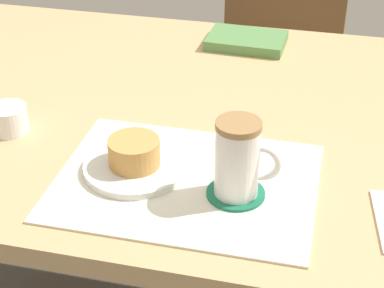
{
  "coord_description": "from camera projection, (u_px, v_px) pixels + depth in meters",
  "views": [
    {
      "loc": [
        0.28,
        -1.07,
        1.33
      ],
      "look_at": [
        0.08,
        -0.2,
        0.78
      ],
      "focal_mm": 60.0,
      "sensor_mm": 36.0,
      "label": 1
    }
  ],
  "objects": [
    {
      "name": "dining_table",
      "position": [
        178.0,
        137.0,
        1.3
      ],
      "size": [
        1.29,
        0.9,
        0.73
      ],
      "color": "tan",
      "rests_on": "ground_plane"
    },
    {
      "name": "wooden_chair",
      "position": [
        275.0,
        61.0,
        2.01
      ],
      "size": [
        0.44,
        0.44,
        0.85
      ],
      "rotation": [
        0.0,
        0.0,
        3.09
      ],
      "color": "brown",
      "rests_on": "ground_plane"
    },
    {
      "name": "placemat",
      "position": [
        186.0,
        182.0,
        1.04
      ],
      "size": [
        0.42,
        0.32,
        0.0
      ],
      "primitive_type": "cube",
      "color": "silver",
      "rests_on": "dining_table"
    },
    {
      "name": "pastry_plate",
      "position": [
        135.0,
        167.0,
        1.07
      ],
      "size": [
        0.17,
        0.17,
        0.01
      ],
      "primitive_type": "cylinder",
      "color": "silver",
      "rests_on": "placemat"
    },
    {
      "name": "pastry",
      "position": [
        134.0,
        152.0,
        1.05
      ],
      "size": [
        0.09,
        0.09,
        0.05
      ],
      "primitive_type": "cylinder",
      "color": "tan",
      "rests_on": "pastry_plate"
    },
    {
      "name": "coffee_coaster",
      "position": [
        236.0,
        193.0,
        1.01
      ],
      "size": [
        0.09,
        0.09,
        0.0
      ],
      "primitive_type": "cylinder",
      "color": "#196B4C",
      "rests_on": "placemat"
    },
    {
      "name": "coffee_mug",
      "position": [
        239.0,
        159.0,
        0.97
      ],
      "size": [
        0.1,
        0.07,
        0.13
      ],
      "color": "white",
      "rests_on": "coffee_coaster"
    },
    {
      "name": "sugar_bowl",
      "position": [
        8.0,
        119.0,
        1.17
      ],
      "size": [
        0.07,
        0.07,
        0.05
      ],
      "primitive_type": "cylinder",
      "color": "white",
      "rests_on": "dining_table"
    },
    {
      "name": "small_book",
      "position": [
        246.0,
        41.0,
        1.51
      ],
      "size": [
        0.18,
        0.13,
        0.02
      ],
      "primitive_type": "cube",
      "rotation": [
        0.0,
        0.0,
        -0.04
      ],
      "color": "#598C4C",
      "rests_on": "dining_table"
    }
  ]
}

